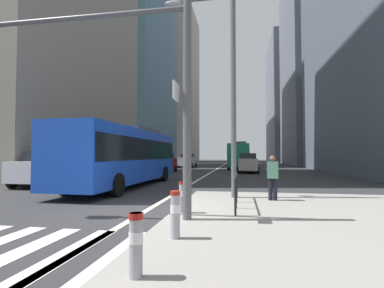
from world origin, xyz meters
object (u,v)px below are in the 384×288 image
at_px(car_receding_far, 248,163).
at_px(car_oncoming_mid, 163,163).
at_px(car_oncoming_far, 188,161).
at_px(street_lamp_post, 233,64).
at_px(bollard_front, 136,241).
at_px(bollard_right, 182,195).
at_px(pedestrian_waiting, 273,176).
at_px(car_receding_near, 235,160).
at_px(city_bus_red_distant, 236,155).
at_px(bollard_left, 175,212).
at_px(sedan_white_oncoming, 47,169).
at_px(city_bus_blue_oncoming, 126,154).
at_px(traffic_signal_gantry, 112,67).
at_px(city_bus_red_receding, 240,154).

bearing_deg(car_receding_far, car_oncoming_mid, -172.14).
bearing_deg(car_oncoming_far, street_lamp_post, -75.89).
xyz_separation_m(street_lamp_post, bollard_front, (-1.12, -7.33, -4.66)).
bearing_deg(bollard_right, pedestrian_waiting, 44.36).
bearing_deg(car_receding_near, city_bus_red_distant, 89.51).
distance_m(bollard_front, bollard_left, 1.80).
height_order(sedan_white_oncoming, bollard_left, sedan_white_oncoming).
relative_size(sedan_white_oncoming, bollard_left, 4.73).
height_order(city_bus_red_distant, pedestrian_waiting, city_bus_red_distant).
distance_m(city_bus_blue_oncoming, street_lamp_post, 8.05).
bearing_deg(car_oncoming_far, car_receding_near, 53.55).
xyz_separation_m(car_oncoming_mid, street_lamp_post, (7.43, -16.76, 4.29)).
bearing_deg(bollard_front, car_oncoming_mid, 104.68).
bearing_deg(city_bus_red_distant, city_bus_blue_oncoming, -97.17).
distance_m(city_bus_red_distant, traffic_signal_gantry, 51.88).
bearing_deg(city_bus_red_distant, car_oncoming_far, -108.11).
distance_m(bollard_left, pedestrian_waiting, 5.63).
height_order(city_bus_red_distant, car_receding_far, city_bus_red_distant).
relative_size(sedan_white_oncoming, car_oncoming_far, 1.00).
height_order(city_bus_red_distant, car_oncoming_mid, city_bus_red_distant).
bearing_deg(street_lamp_post, car_receding_far, 86.71).
relative_size(car_oncoming_far, bollard_front, 5.14).
distance_m(city_bus_blue_oncoming, city_bus_red_receding, 23.99).
bearing_deg(sedan_white_oncoming, pedestrian_waiting, -18.95).
xyz_separation_m(city_bus_red_distant, bollard_right, (-0.82, -50.98, -1.20)).
relative_size(car_oncoming_mid, car_receding_far, 0.92).
relative_size(city_bus_blue_oncoming, car_receding_near, 2.65).
bearing_deg(street_lamp_post, car_oncoming_far, 104.11).
distance_m(car_receding_far, bollard_front, 25.36).
distance_m(car_oncoming_mid, bollard_front, 24.91).
bearing_deg(car_receding_far, city_bus_red_distant, 93.02).
height_order(street_lamp_post, bollard_front, street_lamp_post).
distance_m(city_bus_red_receding, city_bus_red_distant, 20.65).
relative_size(sedan_white_oncoming, city_bus_red_receding, 0.37).
height_order(city_bus_blue_oncoming, traffic_signal_gantry, traffic_signal_gantry).
relative_size(bollard_front, bollard_left, 0.92).
bearing_deg(city_bus_blue_oncoming, street_lamp_post, -33.65).
bearing_deg(bollard_left, car_oncoming_far, 100.20).
height_order(sedan_white_oncoming, bollard_right, sedan_white_oncoming).
bearing_deg(traffic_signal_gantry, pedestrian_waiting, 37.57).
bearing_deg(car_oncoming_mid, traffic_signal_gantry, -78.25).
height_order(city_bus_red_receding, bollard_left, city_bus_red_receding).
xyz_separation_m(car_oncoming_far, street_lamp_post, (7.04, -27.99, 4.29)).
xyz_separation_m(city_bus_red_receding, car_oncoming_far, (-7.20, 0.79, -0.85)).
relative_size(city_bus_red_receding, bollard_left, 12.77).
bearing_deg(traffic_signal_gantry, car_receding_near, 86.49).
bearing_deg(car_receding_far, bollard_right, -96.48).
distance_m(car_receding_far, traffic_signal_gantry, 22.46).
bearing_deg(street_lamp_post, traffic_signal_gantry, -128.58).
relative_size(city_bus_red_receding, pedestrian_waiting, 7.33).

